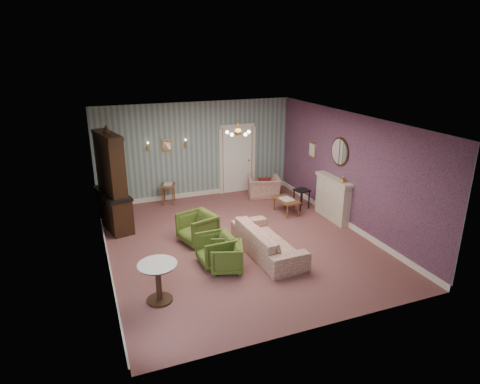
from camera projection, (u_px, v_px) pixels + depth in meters
name	position (u px, v px, depth m)	size (l,w,h in m)	color
floor	(238.00, 241.00, 9.98)	(7.00, 7.00, 0.00)	brown
ceiling	(238.00, 120.00, 9.02)	(7.00, 7.00, 0.00)	white
wall_back	(197.00, 150.00, 12.58)	(6.00, 6.00, 0.00)	slate
wall_front	(320.00, 250.00, 6.42)	(6.00, 6.00, 0.00)	slate
wall_left	(101.00, 201.00, 8.47)	(7.00, 7.00, 0.00)	slate
wall_right	(349.00, 171.00, 10.53)	(7.00, 7.00, 0.00)	slate
wall_right_floral	(348.00, 171.00, 10.52)	(7.00, 7.00, 0.00)	#A15065
door	(237.00, 159.00, 13.11)	(1.12, 0.12, 2.16)	white
olive_chair_a	(226.00, 256.00, 8.59)	(0.65, 0.61, 0.67)	#475C20
olive_chair_b	(216.00, 248.00, 8.85)	(0.71, 0.66, 0.73)	#475C20
olive_chair_c	(197.00, 227.00, 9.83)	(0.77, 0.72, 0.79)	#475C20
sofa_chintz	(268.00, 236.00, 9.25)	(2.23, 0.65, 0.87)	brown
wingback_chair	(264.00, 184.00, 12.83)	(0.96, 0.63, 0.84)	brown
dresser	(111.00, 179.00, 10.38)	(0.54, 1.56, 2.60)	black
fireplace	(333.00, 198.00, 11.12)	(0.30, 1.40, 1.16)	beige
mantel_vase	(343.00, 179.00, 10.55)	(0.15, 0.15, 0.15)	gold
oval_mirror	(340.00, 152.00, 10.74)	(0.04, 0.76, 0.84)	white
framed_print	(312.00, 150.00, 12.01)	(0.04, 0.34, 0.42)	gold
coffee_table	(286.00, 206.00, 11.60)	(0.46, 0.83, 0.42)	brown
side_table_black	(301.00, 199.00, 11.94)	(0.38, 0.38, 0.57)	black
pedestal_table	(159.00, 282.00, 7.52)	(0.71, 0.71, 0.78)	black
nesting_table	(169.00, 193.00, 12.30)	(0.38, 0.48, 0.63)	brown
gilt_mirror_back	(167.00, 145.00, 12.15)	(0.28, 0.06, 0.36)	gold
sconce_left	(148.00, 147.00, 11.95)	(0.16, 0.12, 0.30)	gold
sconce_right	(185.00, 144.00, 12.32)	(0.16, 0.12, 0.30)	gold
chandelier	(238.00, 133.00, 9.11)	(0.56, 0.56, 0.36)	gold
burgundy_cushion	(264.00, 183.00, 12.66)	(0.38, 0.10, 0.38)	#5C1717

